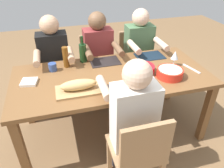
{
  "coord_description": "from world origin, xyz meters",
  "views": [
    {
      "loc": [
        0.5,
        1.79,
        1.82
      ],
      "look_at": [
        0.0,
        0.0,
        0.63
      ],
      "focal_mm": 34.8,
      "sensor_mm": 36.0,
      "label": 1
    }
  ],
  "objects_px": {
    "cutting_board": "(79,90)",
    "cup_near_right": "(53,67)",
    "chair_near_left": "(134,59)",
    "diner_near_left": "(140,50)",
    "diner_near_center": "(99,54)",
    "napkin_stack": "(29,82)",
    "chair_near_center": "(97,63)",
    "serving_bowl_pasta": "(170,72)",
    "dining_table": "(112,82)",
    "wine_glass": "(175,56)",
    "diner_far_center": "(132,116)",
    "diner_near_right": "(55,60)",
    "chair_near_right": "(56,68)",
    "serving_bowl_salad": "(142,68)",
    "beer_bottle": "(66,57)",
    "wine_bottle": "(83,52)",
    "bread_loaf": "(78,85)",
    "chair_far_center": "(139,152)"
  },
  "relations": [
    {
      "from": "cutting_board",
      "to": "cup_near_right",
      "type": "distance_m",
      "value": 0.48
    },
    {
      "from": "chair_near_left",
      "to": "diner_near_left",
      "type": "relative_size",
      "value": 0.71
    },
    {
      "from": "chair_near_left",
      "to": "cup_near_right",
      "type": "distance_m",
      "value": 1.25
    },
    {
      "from": "diner_near_left",
      "to": "cutting_board",
      "type": "relative_size",
      "value": 3.0
    },
    {
      "from": "diner_near_center",
      "to": "napkin_stack",
      "type": "xyz_separation_m",
      "value": [
        0.78,
        0.53,
        0.05
      ]
    },
    {
      "from": "chair_near_center",
      "to": "serving_bowl_pasta",
      "type": "bearing_deg",
      "value": 118.84
    },
    {
      "from": "dining_table",
      "to": "wine_glass",
      "type": "bearing_deg",
      "value": -179.52
    },
    {
      "from": "diner_near_left",
      "to": "diner_far_center",
      "type": "bearing_deg",
      "value": 65.61
    },
    {
      "from": "diner_far_center",
      "to": "diner_near_right",
      "type": "xyz_separation_m",
      "value": [
        0.53,
        -1.17,
        0.0
      ]
    },
    {
      "from": "chair_near_center",
      "to": "diner_near_right",
      "type": "relative_size",
      "value": 0.71
    },
    {
      "from": "chair_near_right",
      "to": "napkin_stack",
      "type": "xyz_separation_m",
      "value": [
        0.25,
        0.71,
        0.27
      ]
    },
    {
      "from": "diner_far_center",
      "to": "serving_bowl_salad",
      "type": "distance_m",
      "value": 0.64
    },
    {
      "from": "diner_far_center",
      "to": "napkin_stack",
      "type": "xyz_separation_m",
      "value": [
        0.78,
        -0.64,
        0.05
      ]
    },
    {
      "from": "chair_near_center",
      "to": "beer_bottle",
      "type": "relative_size",
      "value": 3.86
    },
    {
      "from": "cutting_board",
      "to": "diner_near_center",
      "type": "bearing_deg",
      "value": -114.49
    },
    {
      "from": "diner_near_right",
      "to": "wine_bottle",
      "type": "distance_m",
      "value": 0.41
    },
    {
      "from": "wine_glass",
      "to": "dining_table",
      "type": "bearing_deg",
      "value": 0.48
    },
    {
      "from": "diner_far_center",
      "to": "diner_near_center",
      "type": "relative_size",
      "value": 1.0
    },
    {
      "from": "diner_far_center",
      "to": "wine_bottle",
      "type": "relative_size",
      "value": 4.14
    },
    {
      "from": "diner_near_right",
      "to": "bread_loaf",
      "type": "relative_size",
      "value": 3.75
    },
    {
      "from": "beer_bottle",
      "to": "napkin_stack",
      "type": "bearing_deg",
      "value": 32.1
    },
    {
      "from": "wine_bottle",
      "to": "chair_near_left",
      "type": "bearing_deg",
      "value": -151.71
    },
    {
      "from": "wine_bottle",
      "to": "diner_near_center",
      "type": "bearing_deg",
      "value": -135.15
    },
    {
      "from": "chair_far_center",
      "to": "diner_near_left",
      "type": "xyz_separation_m",
      "value": [
        -0.53,
        -1.36,
        0.21
      ]
    },
    {
      "from": "wine_bottle",
      "to": "cutting_board",
      "type": "bearing_deg",
      "value": 76.68
    },
    {
      "from": "diner_near_center",
      "to": "chair_near_left",
      "type": "distance_m",
      "value": 0.6
    },
    {
      "from": "diner_far_center",
      "to": "serving_bowl_salad",
      "type": "height_order",
      "value": "diner_far_center"
    },
    {
      "from": "chair_far_center",
      "to": "wine_bottle",
      "type": "distance_m",
      "value": 1.21
    },
    {
      "from": "chair_near_left",
      "to": "bread_loaf",
      "type": "xyz_separation_m",
      "value": [
        0.89,
        0.97,
        0.32
      ]
    },
    {
      "from": "chair_near_center",
      "to": "napkin_stack",
      "type": "distance_m",
      "value": 1.09
    },
    {
      "from": "cutting_board",
      "to": "wine_bottle",
      "type": "height_order",
      "value": "wine_bottle"
    },
    {
      "from": "chair_far_center",
      "to": "diner_near_center",
      "type": "height_order",
      "value": "diner_near_center"
    },
    {
      "from": "dining_table",
      "to": "chair_near_right",
      "type": "distance_m",
      "value": 0.95
    },
    {
      "from": "chair_near_right",
      "to": "cutting_board",
      "type": "height_order",
      "value": "chair_near_right"
    },
    {
      "from": "diner_near_right",
      "to": "wine_glass",
      "type": "height_order",
      "value": "diner_near_right"
    },
    {
      "from": "dining_table",
      "to": "diner_near_center",
      "type": "relative_size",
      "value": 1.61
    },
    {
      "from": "diner_far_center",
      "to": "diner_near_left",
      "type": "distance_m",
      "value": 1.29
    },
    {
      "from": "cup_near_right",
      "to": "serving_bowl_salad",
      "type": "bearing_deg",
      "value": 162.42
    },
    {
      "from": "chair_near_left",
      "to": "serving_bowl_salad",
      "type": "distance_m",
      "value": 0.89
    },
    {
      "from": "diner_near_center",
      "to": "beer_bottle",
      "type": "relative_size",
      "value": 5.45
    },
    {
      "from": "diner_far_center",
      "to": "diner_near_left",
      "type": "bearing_deg",
      "value": -114.39
    },
    {
      "from": "dining_table",
      "to": "serving_bowl_pasta",
      "type": "height_order",
      "value": "serving_bowl_pasta"
    },
    {
      "from": "diner_near_center",
      "to": "beer_bottle",
      "type": "distance_m",
      "value": 0.53
    },
    {
      "from": "diner_far_center",
      "to": "chair_near_left",
      "type": "relative_size",
      "value": 1.41
    },
    {
      "from": "cutting_board",
      "to": "bread_loaf",
      "type": "height_order",
      "value": "bread_loaf"
    },
    {
      "from": "chair_near_left",
      "to": "cup_near_right",
      "type": "relative_size",
      "value": 10.43
    },
    {
      "from": "diner_near_center",
      "to": "wine_bottle",
      "type": "distance_m",
      "value": 0.35
    },
    {
      "from": "chair_near_right",
      "to": "cutting_board",
      "type": "bearing_deg",
      "value": 100.22
    },
    {
      "from": "diner_near_right",
      "to": "cup_near_right",
      "type": "height_order",
      "value": "diner_near_right"
    },
    {
      "from": "diner_near_left",
      "to": "diner_near_right",
      "type": "bearing_deg",
      "value": 0.0
    }
  ]
}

